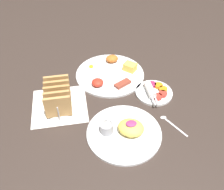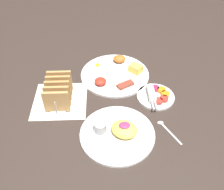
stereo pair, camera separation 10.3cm
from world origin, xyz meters
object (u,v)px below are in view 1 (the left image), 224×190
(plate_condiments, at_px, (154,92))
(toast_rack, at_px, (58,97))
(plate_breakfast, at_px, (110,73))
(plate_foreground, at_px, (124,131))

(plate_condiments, xyz_separation_m, toast_rack, (-0.40, -0.00, 0.04))
(toast_rack, bearing_deg, plate_breakfast, 34.58)
(plate_condiments, relative_size, plate_foreground, 0.63)
(plate_breakfast, distance_m, toast_rack, 0.30)
(plate_breakfast, relative_size, plate_condiments, 1.83)
(plate_condiments, relative_size, toast_rack, 0.97)
(plate_condiments, height_order, toast_rack, toast_rack)
(toast_rack, bearing_deg, plate_foreground, -38.94)
(plate_condiments, distance_m, toast_rack, 0.41)
(plate_breakfast, height_order, plate_foreground, plate_foreground)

